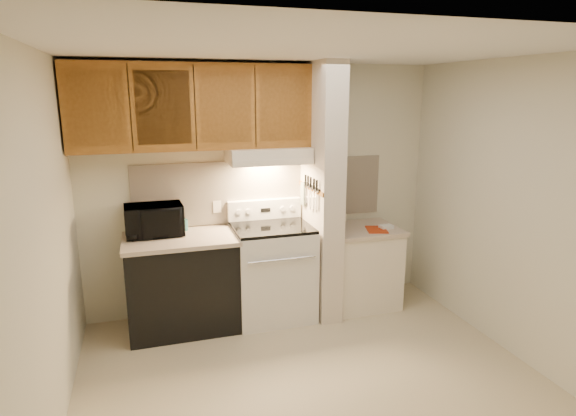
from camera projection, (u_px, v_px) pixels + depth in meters
name	position (u px, v px, depth m)	size (l,w,h in m)	color
floor	(311.00, 378.00, 3.83)	(3.60, 3.60, 0.00)	#C5B592
ceiling	(315.00, 49.00, 3.25)	(3.60, 3.60, 0.00)	white
wall_back	(263.00, 189.00, 4.93)	(3.60, 0.02, 2.50)	beige
wall_left	(44.00, 250.00, 3.03)	(0.02, 3.00, 2.50)	beige
wall_right	(513.00, 210.00, 4.05)	(0.02, 3.00, 2.50)	beige
backsplash	(263.00, 191.00, 4.93)	(2.60, 0.02, 0.63)	#FFE8CE
range_body	(272.00, 273.00, 4.80)	(0.76, 0.65, 0.92)	silver
oven_window	(281.00, 281.00, 4.49)	(0.50, 0.01, 0.30)	black
oven_handle	(282.00, 260.00, 4.41)	(0.02, 0.02, 0.65)	silver
cooktop	(272.00, 227.00, 4.69)	(0.74, 0.64, 0.03)	black
range_backguard	(265.00, 209.00, 4.92)	(0.76, 0.08, 0.20)	silver
range_display	(266.00, 210.00, 4.89)	(0.10, 0.01, 0.04)	black
range_knob_left_outer	(239.00, 212.00, 4.80)	(0.05, 0.05, 0.02)	silver
range_knob_left_inner	(248.00, 211.00, 4.83)	(0.05, 0.05, 0.02)	silver
range_knob_right_inner	(283.00, 209.00, 4.93)	(0.05, 0.05, 0.02)	silver
range_knob_right_outer	(292.00, 208.00, 4.96)	(0.05, 0.05, 0.02)	silver
dishwasher_front	(183.00, 285.00, 4.56)	(1.00, 0.63, 0.87)	black
left_countertop	(180.00, 239.00, 4.46)	(1.04, 0.67, 0.04)	#BEA893
spoon_rest	(157.00, 232.00, 4.58)	(0.21, 0.07, 0.01)	black
teal_jar	(183.00, 225.00, 4.66)	(0.10, 0.10, 0.11)	#275C5D
outlet	(217.00, 207.00, 4.81)	(0.08, 0.01, 0.12)	silver
microwave	(154.00, 220.00, 4.48)	(0.52, 0.35, 0.29)	black
partition_pillar	(322.00, 193.00, 4.75)	(0.22, 0.70, 2.50)	beige
pillar_trim	(311.00, 188.00, 4.71)	(0.01, 0.70, 0.04)	#965C22
knife_strip	(312.00, 187.00, 4.66)	(0.02, 0.42, 0.04)	black
knife_blade_a	(316.00, 201.00, 4.53)	(0.01, 0.04, 0.16)	silver
knife_handle_a	(317.00, 185.00, 4.48)	(0.02, 0.02, 0.10)	black
knife_blade_b	(314.00, 200.00, 4.59)	(0.01, 0.04, 0.18)	silver
knife_handle_b	(314.00, 184.00, 4.55)	(0.02, 0.02, 0.10)	black
knife_blade_c	(311.00, 199.00, 4.67)	(0.01, 0.04, 0.20)	silver
knife_handle_c	(311.00, 182.00, 4.64)	(0.02, 0.02, 0.10)	black
knife_blade_d	(307.00, 196.00, 4.76)	(0.01, 0.04, 0.16)	silver
knife_handle_d	(308.00, 181.00, 4.71)	(0.02, 0.02, 0.10)	black
knife_blade_e	(305.00, 195.00, 4.83)	(0.01, 0.04, 0.18)	silver
knife_handle_e	(306.00, 180.00, 4.78)	(0.02, 0.02, 0.10)	black
oven_mitt	(303.00, 194.00, 4.88)	(0.03, 0.09, 0.23)	gray
right_cab_base	(361.00, 268.00, 5.08)	(0.70, 0.60, 0.81)	silver
right_countertop	(362.00, 230.00, 4.98)	(0.74, 0.64, 0.04)	#BEA893
red_folder	(377.00, 230.00, 4.89)	(0.20, 0.27, 0.01)	#AA2D0D
white_box	(386.00, 227.00, 4.94)	(0.13, 0.09, 0.04)	white
range_hood	(268.00, 155.00, 4.64)	(0.78, 0.44, 0.15)	silver
hood_lip	(274.00, 163.00, 4.46)	(0.78, 0.04, 0.06)	silver
upper_cabinets	(193.00, 107.00, 4.38)	(2.18, 0.33, 0.77)	#965C22
cab_door_a	(96.00, 108.00, 4.00)	(0.46, 0.01, 0.63)	#965C22
cab_gap_a	(130.00, 108.00, 4.07)	(0.01, 0.01, 0.73)	black
cab_door_b	(163.00, 108.00, 4.15)	(0.46, 0.01, 0.63)	#965C22
cab_gap_b	(195.00, 107.00, 4.23)	(0.01, 0.01, 0.73)	black
cab_door_c	(226.00, 107.00, 4.31)	(0.46, 0.01, 0.63)	#965C22
cab_gap_c	(255.00, 107.00, 4.38)	(0.01, 0.01, 0.73)	black
cab_door_d	(284.00, 107.00, 4.46)	(0.46, 0.01, 0.63)	#965C22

